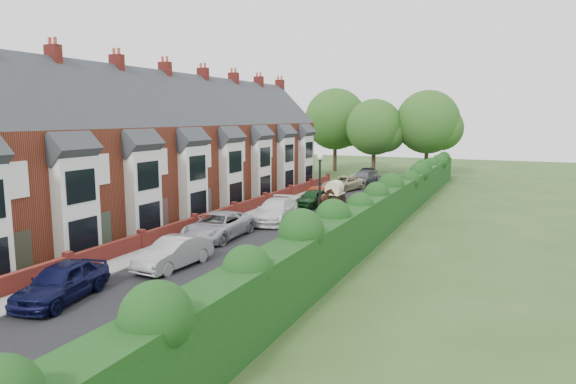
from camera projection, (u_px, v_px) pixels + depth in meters
name	position (u px, v px, depth m)	size (l,w,h in m)	color
ground	(227.00, 261.00, 25.64)	(140.00, 140.00, 0.00)	#2D4C1E
road	(302.00, 220.00, 35.79)	(6.00, 58.00, 0.02)	black
pavement_hedge_side	(359.00, 224.00, 34.13)	(2.20, 58.00, 0.12)	gray
pavement_house_side	(253.00, 215.00, 37.33)	(1.70, 58.00, 0.12)	gray
kerb_hedge_side	(344.00, 223.00, 34.55)	(0.18, 58.00, 0.13)	gray
kerb_house_side	(263.00, 216.00, 37.00)	(0.18, 58.00, 0.13)	gray
hedge	(386.00, 203.00, 33.18)	(2.10, 58.00, 2.85)	#133511
terrace_row	(169.00, 153.00, 38.39)	(9.05, 40.50, 11.50)	maroon
garden_wall_row	(234.00, 211.00, 36.77)	(0.35, 40.35, 1.10)	maroon
lamppost	(320.00, 189.00, 27.41)	(0.32, 0.32, 5.16)	black
tree_far_left	(377.00, 129.00, 62.11)	(7.14, 6.80, 9.29)	#332316
tree_far_right	(431.00, 124.00, 61.40)	(7.98, 7.60, 10.31)	#332316
tree_far_back	(339.00, 121.00, 67.08)	(8.40, 8.00, 10.82)	#332316
car_navy	(62.00, 282.00, 19.95)	(1.80, 4.47, 1.52)	black
car_silver_a	(174.00, 253.00, 24.37)	(1.52, 4.37, 1.44)	#9D9EA2
car_silver_b	(218.00, 226.00, 30.18)	(2.54, 5.51, 1.53)	#A7A9AF
car_white	(276.00, 211.00, 34.87)	(2.21, 5.44, 1.58)	silver
car_green	(313.00, 198.00, 40.87)	(1.66, 4.13, 1.41)	black
car_red	(317.00, 195.00, 42.85)	(1.36, 3.91, 1.29)	maroon
car_beige	(343.00, 183.00, 49.78)	(2.37, 5.15, 1.43)	tan
car_grey	(363.00, 178.00, 53.93)	(2.00, 4.93, 1.43)	#515358
car_black	(367.00, 173.00, 59.86)	(1.60, 3.98, 1.35)	black
horse	(325.00, 200.00, 38.98)	(0.89, 1.95, 1.65)	#56311F
horse_cart	(334.00, 192.00, 40.83)	(1.33, 2.93, 2.11)	black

